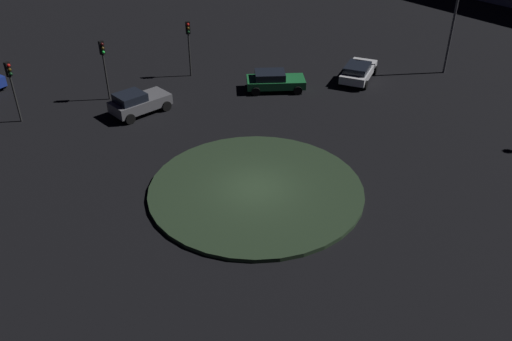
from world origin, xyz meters
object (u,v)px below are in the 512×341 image
Objects in this scene: car_white at (358,71)px; car_green at (274,80)px; traffic_light_southwest at (189,38)px; traffic_light_south at (104,59)px; car_grey at (138,102)px; traffic_light_south_near at (11,80)px.

car_green is at bearing 129.01° from car_white.
traffic_light_southwest is 6.65m from traffic_light_south.
traffic_light_southwest is at bearing 24.16° from car_grey.
car_white is at bearing 44.49° from traffic_light_south_near.
car_grey is 9.64m from car_green.
traffic_light_south_near is (18.11, -14.71, 2.09)m from car_white.
traffic_light_south_near is at bearing 146.14° from car_grey.
traffic_light_south is 1.04× the size of traffic_light_south_near.
traffic_light_south_near is (13.15, -10.56, 2.09)m from car_green.
car_grey is (13.08, -9.36, 0.07)m from car_white.
traffic_light_south is (7.67, -8.46, 2.20)m from car_green.
traffic_light_south reaches higher than car_grey.
car_grey is 3.91m from traffic_light_south.
traffic_light_south_near reaches higher than car_white.
traffic_light_south is at bearing -68.33° from traffic_light_southwest.
traffic_light_south_near is at bearing -97.12° from traffic_light_south.
car_white is at bearing 12.43° from car_green.
traffic_light_south is at bearing -175.49° from car_green.
car_white is at bearing 58.93° from traffic_light_south.
traffic_light_south_near is at bearing -70.43° from traffic_light_southwest.
car_white is at bearing 68.46° from traffic_light_southwest.
traffic_light_south is (12.64, -12.61, 2.20)m from car_white.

